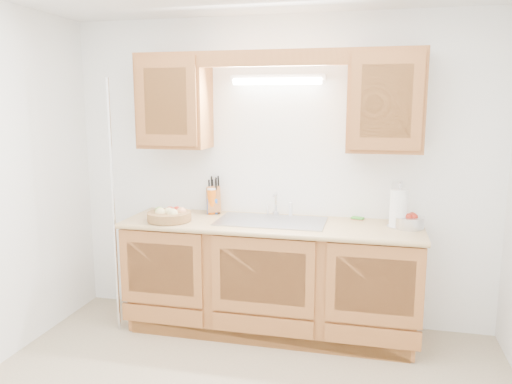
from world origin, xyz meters
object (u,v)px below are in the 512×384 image
(fruit_basket, at_px, (169,215))
(paper_towel, at_px, (399,209))
(apple_bowl, at_px, (409,221))
(knife_block, at_px, (213,199))

(fruit_basket, xyz_separation_m, paper_towel, (1.74, 0.20, 0.09))
(fruit_basket, height_order, paper_towel, paper_towel)
(fruit_basket, bearing_deg, apple_bowl, 6.08)
(knife_block, bearing_deg, apple_bowl, -30.19)
(knife_block, height_order, apple_bowl, knife_block)
(paper_towel, xyz_separation_m, apple_bowl, (0.08, -0.00, -0.09))
(knife_block, height_order, paper_towel, paper_towel)
(fruit_basket, distance_m, apple_bowl, 1.82)
(apple_bowl, bearing_deg, knife_block, 173.55)
(knife_block, distance_m, paper_towel, 1.51)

